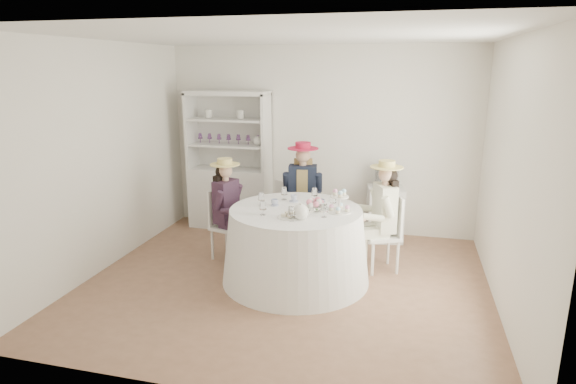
# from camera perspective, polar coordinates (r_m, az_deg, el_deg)

# --- Properties ---
(ground) EXTENTS (4.50, 4.50, 0.00)m
(ground) POSITION_cam_1_polar(r_m,az_deg,el_deg) (5.61, -0.26, -10.69)
(ground) COLOR brown
(ground) RESTS_ON ground
(ceiling) EXTENTS (4.50, 4.50, 0.00)m
(ceiling) POSITION_cam_1_polar(r_m,az_deg,el_deg) (5.08, -0.29, 18.03)
(ceiling) COLOR white
(ceiling) RESTS_ON wall_back
(wall_back) EXTENTS (4.50, 0.00, 4.50)m
(wall_back) POSITION_cam_1_polar(r_m,az_deg,el_deg) (7.10, 3.80, 6.12)
(wall_back) COLOR white
(wall_back) RESTS_ON ground
(wall_front) EXTENTS (4.50, 0.00, 4.50)m
(wall_front) POSITION_cam_1_polar(r_m,az_deg,el_deg) (3.34, -8.92, -3.88)
(wall_front) COLOR white
(wall_front) RESTS_ON ground
(wall_left) EXTENTS (0.00, 4.50, 4.50)m
(wall_left) POSITION_cam_1_polar(r_m,az_deg,el_deg) (6.13, -21.13, 3.80)
(wall_left) COLOR white
(wall_left) RESTS_ON ground
(wall_right) EXTENTS (0.00, 4.50, 4.50)m
(wall_right) POSITION_cam_1_polar(r_m,az_deg,el_deg) (5.11, 24.96, 1.40)
(wall_right) COLOR white
(wall_right) RESTS_ON ground
(tea_table) EXTENTS (1.69, 1.69, 0.85)m
(tea_table) POSITION_cam_1_polar(r_m,az_deg,el_deg) (5.53, 0.91, -6.30)
(tea_table) COLOR white
(tea_table) RESTS_ON ground
(hutch) EXTENTS (1.32, 0.73, 2.06)m
(hutch) POSITION_cam_1_polar(r_m,az_deg,el_deg) (7.35, -6.83, 1.44)
(hutch) COLOR silver
(hutch) RESTS_ON ground
(side_table) EXTENTS (0.56, 0.56, 0.76)m
(side_table) POSITION_cam_1_polar(r_m,az_deg,el_deg) (6.96, 11.40, -2.52)
(side_table) COLOR silver
(side_table) RESTS_ON ground
(hatbox) EXTENTS (0.40, 0.40, 0.32)m
(hatbox) POSITION_cam_1_polar(r_m,az_deg,el_deg) (6.82, 11.63, 1.80)
(hatbox) COLOR black
(hatbox) RESTS_ON side_table
(guest_left) EXTENTS (0.53, 0.49, 1.30)m
(guest_left) POSITION_cam_1_polar(r_m,az_deg,el_deg) (6.09, -7.17, -1.32)
(guest_left) COLOR silver
(guest_left) RESTS_ON ground
(guest_mid) EXTENTS (0.54, 0.56, 1.44)m
(guest_mid) POSITION_cam_1_polar(r_m,az_deg,el_deg) (6.43, 1.74, 0.37)
(guest_mid) COLOR silver
(guest_mid) RESTS_ON ground
(guest_right) EXTENTS (0.57, 0.51, 1.35)m
(guest_right) POSITION_cam_1_polar(r_m,az_deg,el_deg) (5.79, 11.15, -2.07)
(guest_right) COLOR silver
(guest_right) RESTS_ON ground
(spare_chair) EXTENTS (0.50, 0.50, 0.86)m
(spare_chair) POSITION_cam_1_polar(r_m,az_deg,el_deg) (6.81, 0.05, -1.88)
(spare_chair) COLOR silver
(spare_chair) RESTS_ON ground
(teacup_a) EXTENTS (0.11, 0.11, 0.07)m
(teacup_a) POSITION_cam_1_polar(r_m,az_deg,el_deg) (5.51, -1.59, -1.29)
(teacup_a) COLOR white
(teacup_a) RESTS_ON tea_table
(teacup_b) EXTENTS (0.09, 0.09, 0.07)m
(teacup_b) POSITION_cam_1_polar(r_m,az_deg,el_deg) (5.67, 0.69, -0.79)
(teacup_b) COLOR white
(teacup_b) RESTS_ON tea_table
(teacup_c) EXTENTS (0.11, 0.11, 0.08)m
(teacup_c) POSITION_cam_1_polar(r_m,az_deg,el_deg) (5.48, 3.91, -1.36)
(teacup_c) COLOR white
(teacup_c) RESTS_ON tea_table
(flower_bowl) EXTENTS (0.21, 0.21, 0.05)m
(flower_bowl) POSITION_cam_1_polar(r_m,az_deg,el_deg) (5.33, 3.11, -1.97)
(flower_bowl) COLOR white
(flower_bowl) RESTS_ON tea_table
(flower_arrangement) EXTENTS (0.18, 0.17, 0.07)m
(flower_arrangement) POSITION_cam_1_polar(r_m,az_deg,el_deg) (5.31, 3.27, -1.34)
(flower_arrangement) COLOR pink
(flower_arrangement) RESTS_ON tea_table
(table_teapot) EXTENTS (0.24, 0.17, 0.18)m
(table_teapot) POSITION_cam_1_polar(r_m,az_deg,el_deg) (5.02, 1.56, -2.38)
(table_teapot) COLOR white
(table_teapot) RESTS_ON tea_table
(sandwich_plate) EXTENTS (0.24, 0.24, 0.05)m
(sandwich_plate) POSITION_cam_1_polar(r_m,az_deg,el_deg) (5.08, 0.08, -2.89)
(sandwich_plate) COLOR white
(sandwich_plate) RESTS_ON tea_table
(cupcake_stand) EXTENTS (0.26, 0.26, 0.25)m
(cupcake_stand) POSITION_cam_1_polar(r_m,az_deg,el_deg) (5.28, 6.11, -1.44)
(cupcake_stand) COLOR white
(cupcake_stand) RESTS_ON tea_table
(stemware_set) EXTENTS (0.89, 0.89, 0.15)m
(stemware_set) POSITION_cam_1_polar(r_m,az_deg,el_deg) (5.37, 0.93, -1.26)
(stemware_set) COLOR white
(stemware_set) RESTS_ON tea_table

